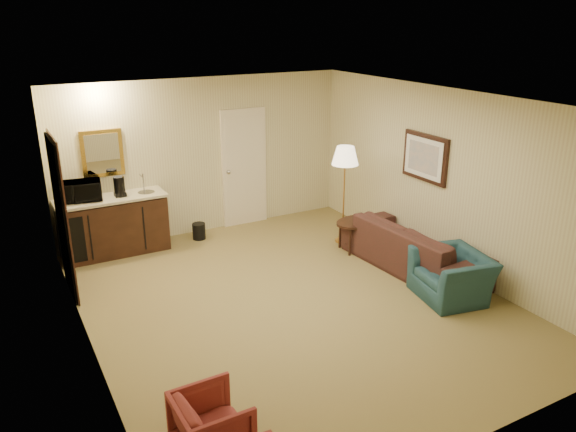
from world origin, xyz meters
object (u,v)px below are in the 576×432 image
object	(u,v)px
wetbar_cabinet	(114,225)
microwave	(82,189)
teal_armchair	(453,269)
floor_lamp	(344,195)
rose_chair_near	(212,422)
waste_bin	(199,231)
coffee_table	(360,235)
coffee_maker	(119,187)
sofa	(416,240)

from	to	relation	value
wetbar_cabinet	microwave	world-z (taller)	microwave
teal_armchair	floor_lamp	xyz separation A→B (m)	(-0.17, 2.30, 0.39)
floor_lamp	microwave	distance (m)	4.02
rose_chair_near	waste_bin	world-z (taller)	rose_chair_near
teal_armchair	coffee_table	size ratio (longest dim) A/B	1.12
coffee_table	microwave	size ratio (longest dim) A/B	1.58
wetbar_cabinet	coffee_table	bearing A→B (deg)	-26.50
rose_chair_near	floor_lamp	xyz separation A→B (m)	(3.63, 3.40, 0.50)
microwave	teal_armchair	bearing A→B (deg)	-34.40
wetbar_cabinet	coffee_maker	world-z (taller)	coffee_maker
wetbar_cabinet	floor_lamp	world-z (taller)	floor_lamp
waste_bin	coffee_table	bearing A→B (deg)	-38.16
wetbar_cabinet	coffee_maker	distance (m)	0.63
coffee_maker	coffee_table	bearing A→B (deg)	-44.49
floor_lamp	coffee_maker	size ratio (longest dim) A/B	5.21
sofa	rose_chair_near	world-z (taller)	sofa
teal_armchair	coffee_maker	size ratio (longest dim) A/B	3.05
rose_chair_near	coffee_table	xyz separation A→B (m)	(3.70, 3.00, -0.06)
waste_bin	coffee_maker	bearing A→B (deg)	177.75
teal_armchair	floor_lamp	distance (m)	2.34
rose_chair_near	waste_bin	distance (m)	4.92
wetbar_cabinet	coffee_table	xyz separation A→B (m)	(3.45, -1.72, -0.22)
coffee_table	floor_lamp	xyz separation A→B (m)	(-0.07, 0.40, 0.56)
sofa	coffee_table	bearing A→B (deg)	11.52
waste_bin	microwave	xyz separation A→B (m)	(-1.73, 0.11, 0.97)
waste_bin	coffee_maker	xyz separation A→B (m)	(-1.20, 0.05, 0.94)
waste_bin	microwave	bearing A→B (deg)	176.32
floor_lamp	microwave	world-z (taller)	floor_lamp
teal_armchair	microwave	distance (m)	5.42
teal_armchair	microwave	xyz separation A→B (m)	(-3.93, 3.66, 0.69)
coffee_maker	teal_armchair	bearing A→B (deg)	-63.88
sofa	coffee_maker	xyz separation A→B (m)	(-3.57, 2.68, 0.62)
rose_chair_near	teal_armchair	bearing A→B (deg)	-74.77
wetbar_cabinet	rose_chair_near	xyz separation A→B (m)	(-0.25, -4.72, -0.16)
wetbar_cabinet	teal_armchair	xyz separation A→B (m)	(3.55, -3.62, -0.05)
wetbar_cabinet	teal_armchair	bearing A→B (deg)	-45.56
floor_lamp	waste_bin	bearing A→B (deg)	148.43
floor_lamp	microwave	size ratio (longest dim) A/B	3.02
coffee_table	microwave	xyz separation A→B (m)	(-3.83, 1.76, 0.86)
wetbar_cabinet	waste_bin	size ratio (longest dim) A/B	6.08
rose_chair_near	floor_lamp	bearing A→B (deg)	-47.82
teal_armchair	rose_chair_near	world-z (taller)	teal_armchair
rose_chair_near	coffee_table	distance (m)	4.76
coffee_table	coffee_maker	xyz separation A→B (m)	(-3.30, 1.70, 0.83)
wetbar_cabinet	coffee_maker	xyz separation A→B (m)	(0.15, -0.02, 0.61)
teal_armchair	coffee_table	distance (m)	1.91
wetbar_cabinet	rose_chair_near	world-z (taller)	wetbar_cabinet
coffee_table	teal_armchair	bearing A→B (deg)	-86.99
sofa	coffee_table	size ratio (longest dim) A/B	2.78
sofa	waste_bin	xyz separation A→B (m)	(-2.37, 2.63, -0.32)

